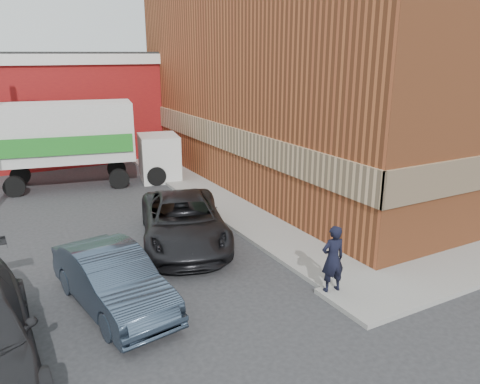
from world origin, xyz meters
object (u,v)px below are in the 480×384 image
warehouse (1,107)px  sedan (113,280)px  brick_building (355,72)px  box_truck (82,138)px  suv_a (183,221)px  man (333,259)px

warehouse → sedan: 18.46m
brick_building → box_truck: 12.59m
box_truck → suv_a: bearing=-70.0°
brick_building → man: (-8.70, -9.25, -3.74)m
man → suv_a: bearing=-60.6°
warehouse → sedan: size_ratio=3.96×
suv_a → man: bearing=-51.4°
sedan → brick_building: bearing=19.4°
warehouse → sedan: (1.14, -18.30, -2.13)m
box_truck → man: bearing=-65.0°
man → sedan: size_ratio=0.40×
brick_building → sedan: (-13.36, -7.30, -4.00)m
suv_a → box_truck: 8.30m
sedan → box_truck: 10.99m
suv_a → box_truck: (-1.25, 8.09, 1.34)m
brick_building → suv_a: brick_building is taller
brick_building → suv_a: (-10.56, -4.60, -3.96)m
brick_building → man: size_ratio=11.15×
brick_building → box_truck: size_ratio=2.43×
brick_building → box_truck: (-11.81, 3.49, -2.63)m
warehouse → sedan: warehouse is taller
warehouse → sedan: bearing=-86.4°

